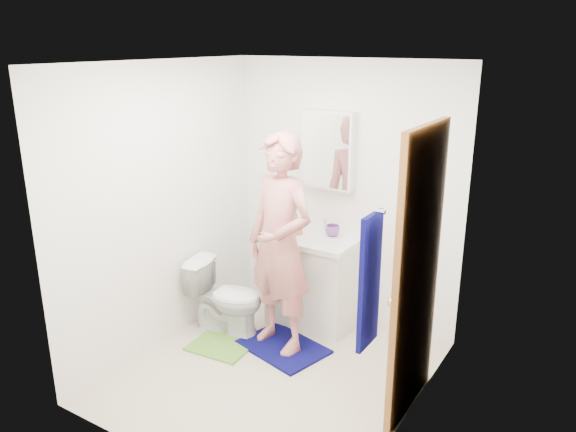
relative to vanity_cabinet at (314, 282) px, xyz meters
The scene contains 22 objects.
floor 1.01m from the vanity_cabinet, 80.69° to the right, with size 2.20×2.40×0.02m, color beige.
ceiling 2.21m from the vanity_cabinet, 80.69° to the right, with size 2.20×2.40×0.02m, color white.
wall_back 0.87m from the vanity_cabinet, 63.05° to the left, with size 2.20×0.02×2.40m, color white.
wall_front 2.28m from the vanity_cabinet, 85.96° to the right, with size 2.20×0.02×2.40m, color white.
wall_left 1.55m from the vanity_cabinet, 136.37° to the right, with size 0.02×2.40×2.40m, color white.
wall_right 1.75m from the vanity_cabinet, 35.99° to the right, with size 0.02×2.40×2.40m, color white.
vanity_cabinet is the anchor object (origin of this frame).
countertop 0.43m from the vanity_cabinet, ahead, with size 0.79×0.59×0.05m, color white.
sink_basin 0.44m from the vanity_cabinet, ahead, with size 0.40×0.40×0.03m, color white.
faucet 0.54m from the vanity_cabinet, 90.00° to the left, with size 0.03×0.03×0.12m, color silver.
medicine_cabinet 1.22m from the vanity_cabinet, 90.00° to the left, with size 0.50×0.12×0.70m, color white.
mirror_panel 1.21m from the vanity_cabinet, 90.00° to the left, with size 0.46×0.01×0.66m, color white.
door 1.57m from the vanity_cabinet, 32.20° to the right, with size 0.05×0.80×2.05m, color #A5652D.
door_knob 1.69m from the vanity_cabinet, 42.72° to the right, with size 0.07×0.07×0.07m, color gold.
towel 2.08m from the vanity_cabinet, 51.53° to the right, with size 0.03×0.24×0.80m, color #080850.
towel_hook 2.30m from the vanity_cabinet, 50.60° to the right, with size 0.02×0.02×0.06m, color silver.
toilet 0.83m from the vanity_cabinet, 133.52° to the right, with size 0.38×0.67×0.68m, color white.
bath_mat 0.70m from the vanity_cabinet, 87.75° to the right, with size 0.72×0.51×0.02m, color #080850.
green_rug 1.03m from the vanity_cabinet, 118.31° to the right, with size 0.51×0.43×0.02m, color #69A637.
soap_dispenser 0.58m from the vanity_cabinet, 161.77° to the right, with size 0.09×0.09×0.20m, color tan.
toothbrush_cup 0.52m from the vanity_cabinet, 30.73° to the left, with size 0.13×0.13×0.10m, color #7F469A.
man 0.78m from the vanity_cabinet, 91.30° to the right, with size 0.67×0.44×1.85m, color #C1706C.
Camera 1 is at (2.17, -3.26, 2.55)m, focal length 35.00 mm.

